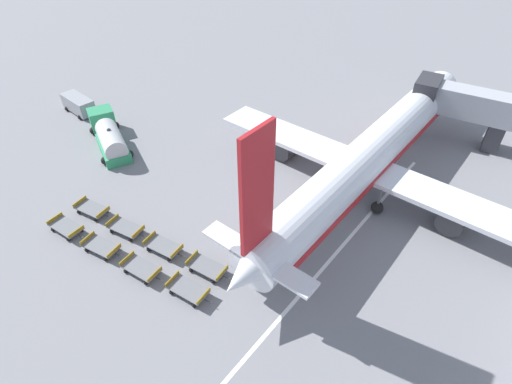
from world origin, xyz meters
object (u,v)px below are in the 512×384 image
Objects in this scene: service_van at (78,104)px; fuel_tanker_primary at (110,137)px; baggage_dolly_row_near_col_a at (66,227)px; baggage_dolly_row_near_col_d at (188,290)px; baggage_dolly_row_mid_a_col_b at (126,228)px; baggage_dolly_row_mid_a_col_d at (207,267)px; baggage_dolly_row_near_col_c at (141,268)px; airplane at (369,156)px; baggage_dolly_row_near_col_b at (101,247)px; baggage_dolly_row_mid_a_col_c at (163,246)px; baggage_dolly_row_mid_a_col_a at (92,209)px.

fuel_tanker_primary is at bearing -15.62° from service_van.
service_van is 22.20m from baggage_dolly_row_near_col_a.
fuel_tanker_primary is at bearing 156.01° from baggage_dolly_row_near_col_d.
fuel_tanker_primary reaches higher than baggage_dolly_row_mid_a_col_b.
baggage_dolly_row_near_col_d and baggage_dolly_row_mid_a_col_d have the same top height.
baggage_dolly_row_near_col_c is at bearing -25.81° from service_van.
baggage_dolly_row_near_col_a is at bearing -174.64° from baggage_dolly_row_near_col_c.
airplane is at bearing 53.60° from baggage_dolly_row_mid_a_col_b.
baggage_dolly_row_near_col_b is 4.41m from baggage_dolly_row_near_col_c.
baggage_dolly_row_near_col_c is at bearing -31.20° from fuel_tanker_primary.
baggage_dolly_row_near_col_b is at bearing -87.76° from baggage_dolly_row_mid_a_col_b.
baggage_dolly_row_near_col_a is 0.99× the size of baggage_dolly_row_mid_a_col_d.
fuel_tanker_primary is at bearing 139.29° from baggage_dolly_row_near_col_b.
baggage_dolly_row_near_col_d is (8.70, 1.14, 0.00)m from baggage_dolly_row_near_col_b.
baggage_dolly_row_mid_a_col_b is 1.01× the size of baggage_dolly_row_mid_a_col_d.
airplane is at bearing 57.33° from baggage_dolly_row_near_col_b.
baggage_dolly_row_mid_a_col_b is (-8.80, 1.46, 0.00)m from baggage_dolly_row_near_col_d.
baggage_dolly_row_near_col_b is 8.77m from baggage_dolly_row_near_col_d.
baggage_dolly_row_near_col_b and baggage_dolly_row_near_col_d have the same top height.
baggage_dolly_row_mid_a_col_d is (4.02, 3.12, 0.00)m from baggage_dolly_row_near_col_c.
baggage_dolly_row_mid_a_col_b is (4.21, 3.00, 0.00)m from baggage_dolly_row_near_col_a.
service_van is at bearing 142.43° from baggage_dolly_row_near_col_a.
baggage_dolly_row_mid_a_col_c is at bearing 36.69° from baggage_dolly_row_near_col_b.
baggage_dolly_row_mid_a_col_a is at bearing 174.71° from baggage_dolly_row_near_col_d.
service_van reaches higher than baggage_dolly_row_mid_a_col_c.
baggage_dolly_row_near_col_d is 0.99× the size of baggage_dolly_row_mid_a_col_b.
baggage_dolly_row_mid_a_col_d is (8.51, 0.94, 0.00)m from baggage_dolly_row_mid_a_col_b.
baggage_dolly_row_near_col_c and baggage_dolly_row_mid_a_col_c have the same top height.
baggage_dolly_row_near_col_c and baggage_dolly_row_near_col_d have the same top height.
baggage_dolly_row_mid_a_col_a is at bearing 167.66° from baggage_dolly_row_near_col_c.
baggage_dolly_row_mid_a_col_d is (30.31, -9.60, -0.66)m from service_van.
fuel_tanker_primary reaches higher than baggage_dolly_row_mid_a_col_a.
baggage_dolly_row_mid_a_col_c and baggage_dolly_row_mid_a_col_d have the same top height.
baggage_dolly_row_mid_a_col_c is 1.00× the size of baggage_dolly_row_mid_a_col_d.
service_van is 1.37× the size of baggage_dolly_row_mid_a_col_c.
service_van reaches higher than baggage_dolly_row_mid_a_col_d.
airplane is at bearing 50.29° from baggage_dolly_row_near_col_a.
service_van is at bearing 148.23° from baggage_dolly_row_mid_a_col_a.
airplane is 18.43m from baggage_dolly_row_mid_a_col_d.
baggage_dolly_row_near_col_b is at bearing -122.67° from airplane.
airplane is 10.82× the size of baggage_dolly_row_near_col_a.
baggage_dolly_row_mid_a_col_c is (-0.31, 2.62, 0.00)m from baggage_dolly_row_near_col_c.
baggage_dolly_row_mid_a_col_d is (20.47, -6.85, -0.81)m from fuel_tanker_primary.
baggage_dolly_row_mid_a_col_a and baggage_dolly_row_mid_a_col_b have the same top height.
baggage_dolly_row_mid_a_col_c is at bearing 96.72° from baggage_dolly_row_near_col_c.
baggage_dolly_row_near_col_d is (-4.79, -19.88, -2.82)m from airplane.
baggage_dolly_row_mid_a_col_d is at bearing 37.75° from baggage_dolly_row_near_col_c.
baggage_dolly_row_near_col_d is (13.01, 1.54, 0.00)m from baggage_dolly_row_near_col_a.
baggage_dolly_row_near_col_b is 1.01× the size of baggage_dolly_row_mid_a_col_d.
baggage_dolly_row_near_col_c is at bearing -12.34° from baggage_dolly_row_mid_a_col_a.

